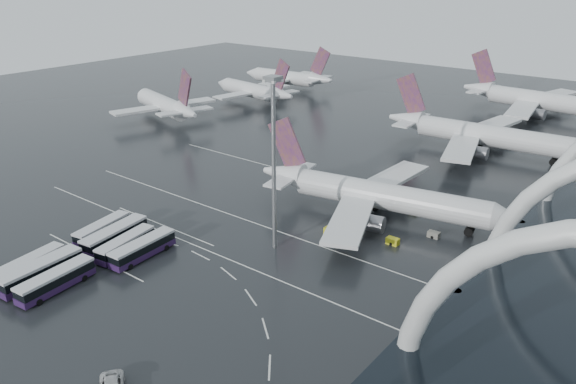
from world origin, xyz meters
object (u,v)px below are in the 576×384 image
Objects in this scene: airliner_main at (377,196)px; bus_row_near_b at (115,236)px; bus_row_near_c at (126,244)px; bus_row_near_d at (143,248)px; jet_remote_mid at (254,91)px; bus_row_near_a at (102,229)px; gse_cart_belly_d at (496,253)px; floodlight_mast at (274,144)px; gse_cart_belly_b at (434,235)px; bus_row_far_c at (56,280)px; gse_cart_belly_e at (414,209)px; gse_cart_belly_a at (393,241)px; jet_remote_west at (166,106)px; bus_row_far_b at (41,271)px; airliner_gate_b at (481,135)px; bus_row_far_a at (31,264)px; airliner_gate_c at (541,101)px; gse_cart_belly_c at (331,231)px; jet_remote_far at (289,78)px.

bus_row_near_b is at bearing -138.06° from airliner_main.
bus_row_near_d reaches higher than bus_row_near_c.
bus_row_near_b is at bearing 126.42° from jet_remote_mid.
gse_cart_belly_d is at bearing -68.26° from bus_row_near_a.
gse_cart_belly_b is (21.18, 21.53, -18.99)m from floodlight_mast.
airliner_main is 4.35× the size of bus_row_near_a.
bus_row_far_c reaches higher than gse_cart_belly_e.
airliner_main is 46.83m from bus_row_near_d.
bus_row_near_a is at bearing -144.97° from gse_cart_belly_a.
jet_remote_west reaches higher than gse_cart_belly_e.
bus_row_near_a is 62.55m from gse_cart_belly_b.
jet_remote_west is 3.49× the size of bus_row_near_a.
bus_row_near_a is 16.72m from bus_row_far_b.
bus_row_far_c is at bearing 125.46° from jet_remote_mid.
bus_row_near_b is 6.92× the size of gse_cart_belly_e.
airliner_gate_b reaches higher than bus_row_far_a.
floodlight_mast reaches higher than airliner_gate_c.
bus_row_far_a is at bearing -132.44° from gse_cart_belly_a.
jet_remote_west reaches higher than bus_row_far_c.
bus_row_far_a is (52.22, -115.79, -3.02)m from jet_remote_mid.
bus_row_near_a is 6.67× the size of gse_cart_belly_d.
bus_row_near_d is at bearing -97.39° from bus_row_near_b.
airliner_gate_b reaches higher than gse_cart_belly_c.
bus_row_near_a reaches higher than bus_row_far_a.
gse_cart_belly_a is at bearing -86.42° from airliner_gate_b.
airliner_main reaches higher than bus_row_near_b.
floodlight_mast is (-8.83, -77.73, 14.70)m from airliner_gate_b.
jet_remote_west is 17.90× the size of gse_cart_belly_c.
bus_row_far_b reaches higher than gse_cart_belly_b.
airliner_gate_c is 165.54m from bus_row_far_a.
bus_row_near_d is at bearing -96.10° from airliner_gate_c.
bus_row_far_b is at bearing -119.13° from gse_cart_belly_e.
floodlight_mast is at bearing -116.02° from gse_cart_belly_c.
bus_row_near_b is 34.24m from floodlight_mast.
airliner_gate_b is 1.29× the size of jet_remote_west.
airliner_main is 61.38m from bus_row_far_c.
bus_row_far_b is at bearing 153.19° from bus_row_near_d.
bus_row_near_b is at bearing -143.60° from floodlight_mast.
bus_row_near_c reaches higher than gse_cart_belly_d.
bus_row_near_a is 37.41m from floodlight_mast.
gse_cart_belly_c is at bearing -33.62° from bus_row_far_c.
jet_remote_far is 3.19× the size of bus_row_near_d.
bus_row_near_d is at bearing -107.74° from airliner_gate_b.
jet_remote_mid reaches higher than bus_row_far_c.
bus_row_far_b is at bearing -135.49° from gse_cart_belly_d.
bus_row_near_d is 15.45m from bus_row_far_c.
floodlight_mast is at bearing 122.85° from jet_remote_far.
floodlight_mast is (26.08, 32.23, 17.96)m from bus_row_far_a.
bus_row_near_b is at bearing -138.99° from gse_cart_belly_b.
bus_row_near_a is 4.54m from bus_row_near_b.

